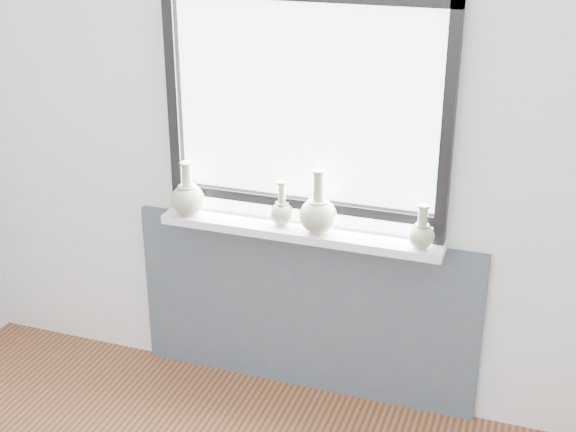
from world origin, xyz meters
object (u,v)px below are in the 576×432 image
(vase_a, at_px, (188,198))
(vase_b, at_px, (282,211))
(windowsill, at_px, (300,231))
(vase_c, at_px, (318,213))
(vase_d, at_px, (422,233))

(vase_a, xyz_separation_m, vase_b, (0.46, 0.04, -0.02))
(windowsill, relative_size, vase_a, 5.09)
(vase_a, bearing_deg, windowsill, 2.99)
(windowsill, bearing_deg, vase_b, 175.22)
(windowsill, distance_m, vase_c, 0.15)
(windowsill, xyz_separation_m, vase_d, (0.56, -0.03, 0.09))
(windowsill, relative_size, vase_c, 4.48)
(vase_c, bearing_deg, vase_a, -179.35)
(windowsill, bearing_deg, vase_d, -3.04)
(windowsill, height_order, vase_d, vase_d)
(vase_c, xyz_separation_m, vase_d, (0.47, -0.01, -0.03))
(vase_d, bearing_deg, vase_b, 176.73)
(vase_a, height_order, vase_d, vase_a)
(vase_b, bearing_deg, vase_d, -3.27)
(vase_c, distance_m, vase_d, 0.47)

